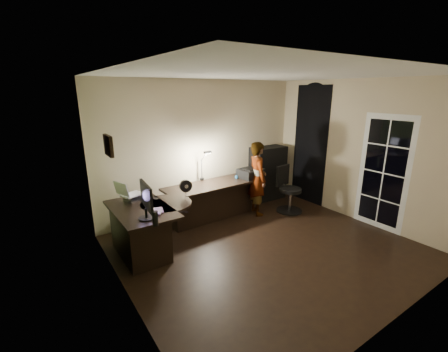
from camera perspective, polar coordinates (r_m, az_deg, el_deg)
floor at (r=5.10m, az=8.27°, el=-13.41°), size 4.50×4.00×0.01m
ceiling at (r=4.46m, az=9.73°, el=18.64°), size 4.50×4.00×0.01m
wall_back at (r=6.17m, az=-3.84°, el=5.36°), size 4.50×0.01×2.70m
wall_front at (r=3.48m, az=32.04°, el=-5.52°), size 4.50×0.01×2.70m
wall_left at (r=3.52m, az=-19.18°, el=-3.69°), size 0.01×4.00×2.70m
wall_right at (r=6.32m, az=24.17°, el=4.25°), size 0.01×4.00×2.70m
green_wall_overlay at (r=3.52m, az=-18.94°, el=-3.65°), size 0.00×4.00×2.70m
arched_doorway at (r=6.98m, az=16.08°, el=5.59°), size 0.01×0.90×2.60m
french_door at (r=6.10m, az=28.08°, el=0.49°), size 0.02×0.92×2.10m
framed_picture at (r=3.83m, az=-21.17°, el=5.42°), size 0.04×0.30×0.25m
desk_left at (r=4.89m, az=-15.18°, el=-10.06°), size 0.82×1.32×0.76m
desk_right at (r=5.97m, az=-2.25°, el=-4.83°), size 1.96×0.74×0.73m
cabinet at (r=7.08m, az=8.29°, el=0.55°), size 0.84×0.43×1.24m
laptop_stand at (r=5.06m, az=-16.98°, el=-3.99°), size 0.30×0.28×0.10m
laptop at (r=5.00m, az=-17.14°, el=-2.15°), size 0.44×0.43×0.24m
monitor at (r=4.28m, az=-14.70°, el=-5.57°), size 0.17×0.56×0.37m
mouse at (r=4.43m, az=-12.30°, el=-6.96°), size 0.09×0.11×0.03m
phone at (r=5.07m, az=-12.99°, el=-4.18°), size 0.09×0.13×0.01m
pen at (r=4.45m, az=-7.76°, el=-6.77°), size 0.10×0.13×0.01m
speaker at (r=4.06m, az=-12.97°, el=-7.89°), size 0.08×0.08×0.20m
notepad at (r=4.58m, az=-12.50°, el=-6.39°), size 0.20×0.24×0.01m
desk_fan at (r=5.09m, az=-7.33°, el=-2.49°), size 0.23×0.14×0.33m
headphones at (r=6.24m, az=2.94°, el=-0.05°), size 0.20×0.10×0.09m
printer at (r=6.27m, az=5.09°, el=0.60°), size 0.53×0.43×0.22m
desk_lamp at (r=6.00m, az=-4.30°, el=2.26°), size 0.20×0.33×0.70m
office_chair at (r=6.42m, az=12.54°, el=-2.56°), size 0.62×0.62×0.97m
person at (r=6.13m, az=6.41°, el=-0.49°), size 0.51×0.62×1.51m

